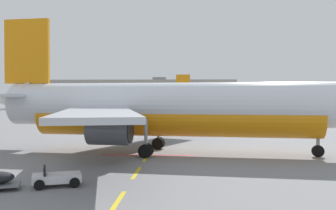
% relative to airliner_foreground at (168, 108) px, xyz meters
% --- Properties ---
extents(ground, '(400.00, 400.00, 0.00)m').
position_rel_airliner_foreground_xyz_m(ground, '(20.32, 16.84, -3.95)').
color(ground, slate).
extents(apron_paint_markings, '(8.00, 94.70, 0.01)m').
position_rel_airliner_foreground_xyz_m(apron_paint_markings, '(-1.68, 13.56, -3.95)').
color(apron_paint_markings, yellow).
rests_on(apron_paint_markings, ground).
extents(airliner_foreground, '(34.81, 34.35, 12.20)m').
position_rel_airliner_foreground_xyz_m(airliner_foreground, '(0.00, 0.00, 0.00)').
color(airliner_foreground, silver).
rests_on(airliner_foreground, ground).
extents(airliner_far_right, '(33.63, 33.29, 11.78)m').
position_rel_airliner_foreground_xyz_m(airliner_far_right, '(-12.26, 84.73, -0.13)').
color(airliner_far_right, silver).
rests_on(airliner_far_right, ground).
extents(terminal_satellite, '(93.62, 26.73, 13.83)m').
position_rel_airliner_foreground_xyz_m(terminal_satellite, '(-24.36, 139.08, 2.18)').
color(terminal_satellite, '#9E998E').
rests_on(terminal_satellite, ground).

